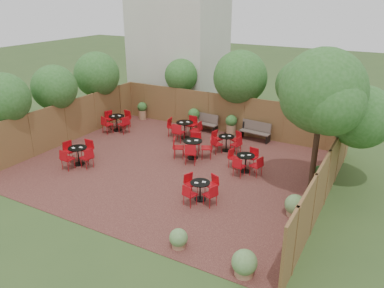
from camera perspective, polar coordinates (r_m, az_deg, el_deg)
The scene contains 13 objects.
ground at distance 15.84m, azimuth -2.73°, elevation -3.57°, with size 80.00×80.00×0.00m, color #354F23.
courtyard_paving at distance 15.84m, azimuth -2.73°, elevation -3.53°, with size 12.00×10.00×0.02m, color #3C1B18.
fence_back at distance 19.62m, azimuth 4.95°, elevation 4.54°, with size 12.00×0.08×2.00m, color brown.
fence_left at distance 19.13m, azimuth -18.27°, elevation 3.07°, with size 0.08×10.00×2.00m, color brown.
fence_right at distance 13.52m, azimuth 19.45°, elevation -4.82°, with size 0.08×10.00×2.00m, color brown.
neighbour_building at distance 23.67m, azimuth -1.95°, elevation 14.98°, with size 5.00×4.00×8.00m, color beige.
overhang_foliage at distance 18.10m, azimuth -1.00°, elevation 8.75°, with size 15.52×10.58×2.70m.
courtyard_tree at distance 13.40m, azimuth 18.83°, elevation 6.88°, with size 2.94×2.87×5.15m.
park_bench_left at distance 19.85m, azimuth 1.89°, elevation 3.28°, with size 1.51×0.59×0.91m.
park_bench_right at distance 18.81m, azimuth 9.46°, elevation 1.95°, with size 1.54×0.62×0.93m.
bistro_tables at distance 17.03m, azimuth -3.09°, elevation -0.01°, with size 9.31×6.59×0.95m.
planters at distance 18.89m, azimuth 2.79°, elevation 2.59°, with size 11.19×4.34×1.11m.
low_shrubs at distance 11.36m, azimuth 9.30°, elevation -12.91°, with size 3.01×4.10×0.72m.
Camera 1 is at (7.64, -12.13, 6.74)m, focal length 35.69 mm.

